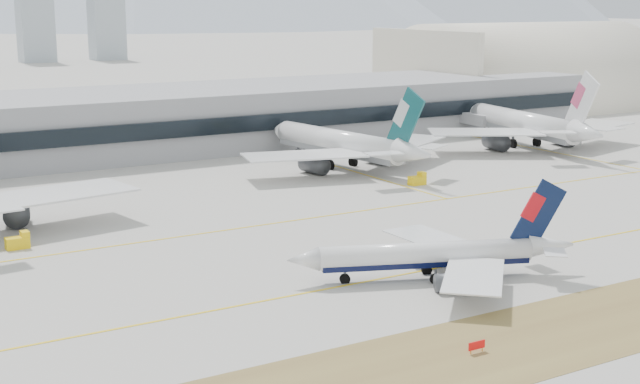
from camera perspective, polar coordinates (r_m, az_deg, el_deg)
ground at (r=128.67m, az=3.93°, el=-4.74°), size 3000.00×3000.00×0.00m
taxiing_airliner at (r=122.87m, az=7.44°, el=-4.04°), size 38.89×32.88×13.65m
widebody_cathay at (r=201.91m, az=1.57°, el=3.04°), size 56.42×55.64×20.28m
widebody_china_air at (r=237.12m, az=13.17°, el=4.17°), size 60.10×59.44×21.69m
terminal at (r=228.99m, az=-12.66°, el=4.36°), size 280.00×43.10×15.00m
hangar at (r=328.20m, az=12.79°, el=5.33°), size 91.00×60.00×60.00m
hold_sign_left at (r=98.95m, az=10.00°, el=-9.65°), size 2.20×0.15×1.35m
gse_b at (r=144.63m, az=-18.74°, el=-3.04°), size 3.55×2.00×2.60m
gse_c at (r=185.36m, az=6.27°, el=0.78°), size 3.55×2.00×2.60m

